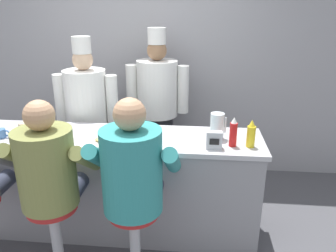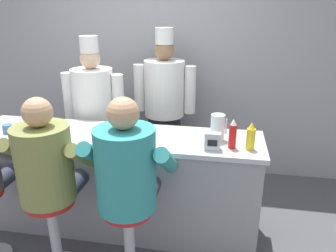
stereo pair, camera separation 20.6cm
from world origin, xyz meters
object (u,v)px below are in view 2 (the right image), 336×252
at_px(coffee_mug_tan, 30,124).
at_px(diner_seated_teal, 128,173).
at_px(napkin_dispenser_chrome, 213,141).
at_px(coffee_mug_blue, 8,129).
at_px(diner_seated_olive, 48,168).
at_px(cook_in_whites_far, 165,102).
at_px(breakfast_plate, 103,139).
at_px(cereal_bowl, 36,137).
at_px(cook_in_whites_near, 94,111).
at_px(ketchup_bottle_red, 233,135).
at_px(water_pitcher_clear, 218,127).
at_px(hot_sauce_bottle_orange, 139,134).
at_px(mustard_bottle_yellow, 251,137).

distance_m(coffee_mug_tan, diner_seated_teal, 1.25).
bearing_deg(napkin_dispenser_chrome, coffee_mug_blue, 178.36).
distance_m(diner_seated_olive, cook_in_whites_far, 1.68).
height_order(breakfast_plate, diner_seated_teal, diner_seated_teal).
bearing_deg(diner_seated_teal, cook_in_whites_far, 90.96).
height_order(cereal_bowl, cook_in_whites_far, cook_in_whites_far).
xyz_separation_m(breakfast_plate, cook_in_whites_far, (0.32, 1.14, 0.03)).
distance_m(coffee_mug_tan, cook_in_whites_near, 0.73).
distance_m(ketchup_bottle_red, cook_in_whites_near, 1.65).
distance_m(coffee_mug_tan, napkin_dispenser_chrome, 1.69).
relative_size(water_pitcher_clear, coffee_mug_blue, 1.75).
height_order(hot_sauce_bottle_orange, water_pitcher_clear, water_pitcher_clear).
relative_size(ketchup_bottle_red, diner_seated_teal, 0.17).
bearing_deg(diner_seated_teal, water_pitcher_clear, 45.85).
relative_size(coffee_mug_tan, cook_in_whites_near, 0.08).
relative_size(cereal_bowl, cook_in_whites_far, 0.09).
bearing_deg(cook_in_whites_near, coffee_mug_blue, -124.27).
bearing_deg(cook_in_whites_far, hot_sauce_bottle_orange, -90.52).
relative_size(diner_seated_olive, cook_in_whites_far, 0.80).
xyz_separation_m(ketchup_bottle_red, cook_in_whites_near, (-1.47, 0.74, -0.11)).
bearing_deg(diner_seated_olive, cook_in_whites_near, 95.73).
height_order(hot_sauce_bottle_orange, napkin_dispenser_chrome, napkin_dispenser_chrome).
xyz_separation_m(ketchup_bottle_red, water_pitcher_clear, (-0.12, 0.15, -0.00)).
distance_m(coffee_mug_blue, diner_seated_teal, 1.34).
relative_size(breakfast_plate, cereal_bowl, 1.64).
xyz_separation_m(coffee_mug_tan, diner_seated_teal, (1.10, -0.59, -0.10)).
distance_m(hot_sauce_bottle_orange, cereal_bowl, 0.89).
bearing_deg(water_pitcher_clear, cook_in_whites_far, 123.94).
distance_m(mustard_bottle_yellow, water_pitcher_clear, 0.31).
bearing_deg(cereal_bowl, cook_in_whites_near, 78.13).
xyz_separation_m(coffee_mug_tan, cook_in_whites_near, (0.37, 0.63, -0.04)).
height_order(hot_sauce_bottle_orange, cook_in_whites_far, cook_in_whites_far).
height_order(breakfast_plate, diner_seated_olive, diner_seated_olive).
xyz_separation_m(breakfast_plate, coffee_mug_blue, (-0.90, 0.03, 0.02)).
relative_size(mustard_bottle_yellow, water_pitcher_clear, 1.01).
relative_size(coffee_mug_tan, diner_seated_teal, 0.09).
distance_m(cereal_bowl, cook_in_whites_far, 1.50).
relative_size(mustard_bottle_yellow, diner_seated_teal, 0.15).
distance_m(breakfast_plate, coffee_mug_blue, 0.91).
height_order(ketchup_bottle_red, coffee_mug_tan, ketchup_bottle_red).
bearing_deg(coffee_mug_tan, mustard_bottle_yellow, -3.22).
bearing_deg(breakfast_plate, hot_sauce_bottle_orange, 8.32).
height_order(coffee_mug_blue, diner_seated_teal, diner_seated_teal).
bearing_deg(diner_seated_teal, hot_sauce_bottle_orange, 94.37).
distance_m(cereal_bowl, coffee_mug_blue, 0.35).
distance_m(diner_seated_teal, cook_in_whites_far, 1.57).
height_order(coffee_mug_tan, coffee_mug_blue, coffee_mug_tan).
height_order(coffee_mug_blue, cook_in_whites_near, cook_in_whites_near).
bearing_deg(mustard_bottle_yellow, cook_in_whites_near, 155.31).
height_order(mustard_bottle_yellow, napkin_dispenser_chrome, mustard_bottle_yellow).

